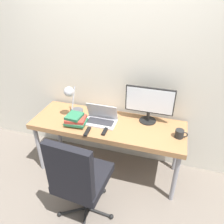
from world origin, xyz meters
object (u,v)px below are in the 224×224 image
object	(u,v)px
office_chair	(79,177)
mug	(180,134)
monitor	(149,103)
book_stack	(75,120)
laptop	(101,119)
desk_lamp	(71,96)

from	to	relation	value
office_chair	mug	bearing A→B (deg)	39.73
monitor	book_stack	size ratio (longest dim) A/B	2.16
mug	monitor	bearing A→B (deg)	149.44
laptop	book_stack	xyz separation A→B (m)	(-0.26, -0.13, 0.01)
laptop	office_chair	size ratio (longest dim) A/B	0.35
laptop	desk_lamp	bearing A→B (deg)	175.39
laptop	monitor	size ratio (longest dim) A/B	0.66
book_stack	desk_lamp	bearing A→B (deg)	125.57
laptop	office_chair	world-z (taller)	office_chair
book_stack	mug	distance (m)	1.15
mug	book_stack	bearing A→B (deg)	-175.22
monitor	desk_lamp	size ratio (longest dim) A/B	1.38
book_stack	office_chair	bearing A→B (deg)	-63.75
desk_lamp	book_stack	xyz separation A→B (m)	(0.12, -0.16, -0.21)
office_chair	book_stack	size ratio (longest dim) A/B	4.12
book_stack	mug	size ratio (longest dim) A/B	1.92
desk_lamp	mug	distance (m)	1.29
monitor	desk_lamp	world-z (taller)	monitor
desk_lamp	mug	world-z (taller)	desk_lamp
office_chair	mug	distance (m)	1.12
monitor	book_stack	distance (m)	0.86
desk_lamp	office_chair	bearing A→B (deg)	-61.65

